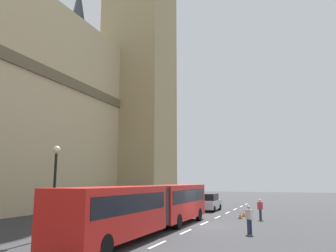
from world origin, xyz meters
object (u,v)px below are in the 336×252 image
(traffic_cone_east, at_px, (248,211))
(pedestrian_near_cones, at_px, (249,219))
(articulated_bus, at_px, (150,204))
(sedan_lead, at_px, (209,202))
(traffic_cone_middle, at_px, (244,213))
(street_lamp, at_px, (55,183))
(pedestrian_by_kerb, at_px, (260,209))
(traffic_cone_west, at_px, (240,215))

(traffic_cone_east, xyz_separation_m, pedestrian_near_cones, (-12.88, -1.77, 0.63))
(articulated_bus, relative_size, sedan_lead, 3.98)
(articulated_bus, bearing_deg, traffic_cone_middle, -19.03)
(articulated_bus, height_order, street_lamp, street_lamp)
(traffic_cone_east, bearing_deg, traffic_cone_middle, 178.72)
(pedestrian_by_kerb, bearing_deg, traffic_cone_east, 18.35)
(sedan_lead, distance_m, traffic_cone_middle, 6.23)
(articulated_bus, bearing_deg, pedestrian_near_cones, -73.58)
(traffic_cone_middle, bearing_deg, sedan_lead, 44.37)
(traffic_cone_middle, bearing_deg, articulated_bus, 160.97)
(pedestrian_near_cones, bearing_deg, street_lamp, 117.64)
(street_lamp, xyz_separation_m, pedestrian_by_kerb, (13.36, -10.31, -2.14))
(sedan_lead, xyz_separation_m, pedestrian_by_kerb, (-6.64, -6.05, -0.00))
(traffic_cone_middle, xyz_separation_m, pedestrian_near_cones, (-10.11, -1.83, 0.63))
(traffic_cone_west, relative_size, traffic_cone_middle, 1.00)
(sedan_lead, relative_size, pedestrian_near_cones, 2.60)
(sedan_lead, height_order, traffic_cone_middle, sedan_lead)
(traffic_cone_east, distance_m, pedestrian_by_kerb, 5.29)
(sedan_lead, distance_m, traffic_cone_east, 4.74)
(street_lamp, relative_size, pedestrian_near_cones, 3.12)
(sedan_lead, bearing_deg, street_lamp, 167.98)
(traffic_cone_west, relative_size, traffic_cone_east, 1.00)
(traffic_cone_west, xyz_separation_m, street_lamp, (-13.57, 8.59, 2.77))
(pedestrian_near_cones, bearing_deg, traffic_cone_west, 12.76)
(traffic_cone_middle, xyz_separation_m, street_lamp, (-15.57, 8.59, 2.77))
(traffic_cone_middle, bearing_deg, traffic_cone_west, 179.79)
(street_lamp, bearing_deg, pedestrian_by_kerb, -37.66)
(sedan_lead, distance_m, pedestrian_by_kerb, 8.98)
(traffic_cone_west, relative_size, pedestrian_by_kerb, 0.34)
(articulated_bus, relative_size, traffic_cone_west, 30.19)
(sedan_lead, height_order, pedestrian_near_cones, sedan_lead)
(traffic_cone_west, bearing_deg, pedestrian_by_kerb, -97.11)
(traffic_cone_east, bearing_deg, articulated_bus, 164.16)
(pedestrian_by_kerb, bearing_deg, traffic_cone_middle, 37.78)
(traffic_cone_west, xyz_separation_m, pedestrian_by_kerb, (-0.21, -1.72, 0.63))
(traffic_cone_east, height_order, street_lamp, street_lamp)
(articulated_bus, height_order, traffic_cone_middle, articulated_bus)
(traffic_cone_east, bearing_deg, street_lamp, 154.73)
(articulated_bus, relative_size, traffic_cone_east, 30.19)
(street_lamp, distance_m, pedestrian_by_kerb, 17.01)
(traffic_cone_west, xyz_separation_m, traffic_cone_middle, (2.00, -0.01, 0.00))
(street_lamp, bearing_deg, traffic_cone_west, -32.32)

